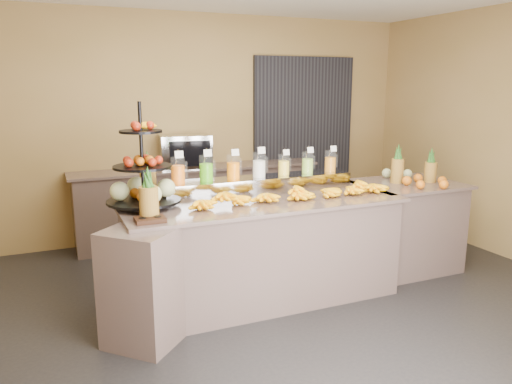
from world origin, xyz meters
TOP-DOWN VIEW (x-y plane):
  - ground at (0.00, 0.00)m, footprint 6.00×6.00m
  - room_envelope at (0.19, 0.79)m, footprint 6.04×5.02m
  - buffet_counter at (-0.12, 0.26)m, footprint 2.75×1.25m
  - right_counter at (1.70, 0.40)m, footprint 1.08×0.88m
  - back_ledge at (0.00, 2.25)m, footprint 3.10×0.55m
  - pitcher_tray at (0.10, 0.58)m, footprint 1.85×0.30m
  - juice_pitcher_orange_a at (-0.68, 0.58)m, footprint 0.13×0.13m
  - juice_pitcher_green at (-0.42, 0.58)m, footprint 0.13×0.13m
  - juice_pitcher_orange_b at (-0.16, 0.58)m, footprint 0.12×0.13m
  - juice_pitcher_milk at (0.10, 0.58)m, footprint 0.12×0.13m
  - juice_pitcher_lemon at (0.36, 0.58)m, footprint 0.11×0.11m
  - juice_pitcher_lime at (0.62, 0.58)m, footprint 0.11×0.12m
  - juice_pitcher_orange_c at (0.88, 0.58)m, footprint 0.11×0.12m
  - banana_heap at (0.29, 0.21)m, footprint 1.94×0.18m
  - fruit_stand at (-0.97, 0.46)m, footprint 0.77×0.77m
  - condiment_caddy at (-1.07, -0.04)m, footprint 0.22×0.17m
  - pineapple_left_a at (-1.05, 0.05)m, footprint 0.15×0.15m
  - pineapple_left_b at (-0.91, 0.77)m, footprint 0.15×0.15m
  - right_fruit_pile at (1.76, 0.29)m, footprint 0.48×0.46m
  - oven_warmer at (-0.16, 2.25)m, footprint 0.65×0.50m

SIDE VIEW (x-z plane):
  - ground at x=0.00m, z-range 0.00..0.00m
  - buffet_counter at x=-0.12m, z-range 0.00..0.93m
  - back_ledge at x=0.00m, z-range 0.00..0.93m
  - right_counter at x=1.70m, z-range 0.00..0.93m
  - condiment_caddy at x=-1.07m, z-range 0.93..0.96m
  - banana_heap at x=0.29m, z-range 0.91..1.07m
  - pitcher_tray at x=0.10m, z-range 0.93..1.08m
  - right_fruit_pile at x=1.76m, z-range 0.88..1.14m
  - pineapple_left_a at x=-1.05m, z-range 0.88..1.29m
  - pineapple_left_b at x=-0.91m, z-range 0.88..1.31m
  - oven_warmer at x=-0.16m, z-range 0.93..1.33m
  - fruit_stand at x=-0.97m, z-range 0.72..1.59m
  - juice_pitcher_lemon at x=0.36m, z-range 1.04..1.30m
  - juice_pitcher_orange_c at x=0.88m, z-range 1.04..1.31m
  - juice_pitcher_lime at x=0.62m, z-range 1.04..1.31m
  - juice_pitcher_orange_b at x=-0.16m, z-range 1.03..1.33m
  - juice_pitcher_milk at x=0.10m, z-range 1.03..1.33m
  - juice_pitcher_green at x=-0.42m, z-range 1.03..1.34m
  - juice_pitcher_orange_a at x=-0.68m, z-range 1.03..1.34m
  - room_envelope at x=0.19m, z-range 0.47..3.29m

